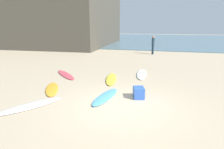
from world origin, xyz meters
TOP-DOWN VIEW (x-y plane):
  - ground_plane at (0.00, 0.00)m, footprint 120.00×120.00m
  - ocean_water at (0.00, 35.75)m, footprint 120.00×40.00m
  - surfboard_0 at (-3.37, 0.98)m, footprint 1.47×2.04m
  - surfboard_1 at (0.15, 4.75)m, footprint 0.76×2.55m
  - surfboard_2 at (-0.79, 0.68)m, footprint 0.77×2.16m
  - surfboard_3 at (-1.28, 3.28)m, footprint 1.06×2.49m
  - surfboard_4 at (-3.05, -0.88)m, footprint 1.71×2.27m
  - surfboard_5 at (-4.04, 3.45)m, footprint 2.14×2.12m
  - beachgoer_near at (0.17, 13.31)m, footprint 0.37×0.37m
  - beach_cooler at (0.48, 0.98)m, footprint 0.53×0.59m

SIDE VIEW (x-z plane):
  - ground_plane at x=0.00m, z-range 0.00..0.00m
  - surfboard_4 at x=-3.05m, z-range 0.00..0.07m
  - surfboard_0 at x=-3.37m, z-range 0.00..0.07m
  - surfboard_2 at x=-0.79m, z-range 0.00..0.08m
  - surfboard_5 at x=-4.04m, z-range 0.00..0.08m
  - ocean_water at x=0.00m, z-range 0.00..0.08m
  - surfboard_1 at x=0.15m, z-range 0.00..0.09m
  - surfboard_3 at x=-1.28m, z-range 0.00..0.09m
  - beach_cooler at x=0.48m, z-range 0.00..0.44m
  - beachgoer_near at x=0.17m, z-range 0.11..1.89m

